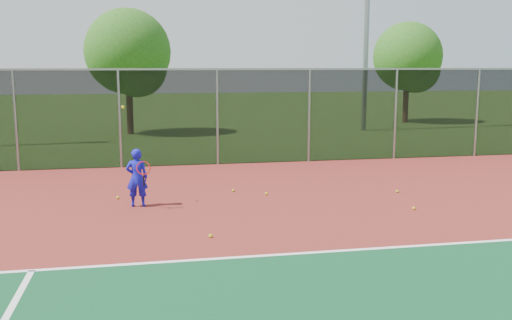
{
  "coord_description": "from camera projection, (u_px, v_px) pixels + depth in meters",
  "views": [
    {
      "loc": [
        -5.21,
        -5.83,
        3.13
      ],
      "look_at": [
        -3.11,
        5.0,
        1.3
      ],
      "focal_mm": 40.0,
      "sensor_mm": 36.0,
      "label": 1
    }
  ],
  "objects": [
    {
      "name": "tennis_player",
      "position": [
        137.0,
        177.0,
        12.64
      ],
      "size": [
        0.59,
        0.58,
        2.25
      ],
      "color": "#1416C1",
      "rests_on": "court_apron"
    },
    {
      "name": "fence_back",
      "position": [
        309.0,
        114.0,
        18.5
      ],
      "size": [
        30.0,
        0.06,
        3.03
      ],
      "color": "black",
      "rests_on": "court_apron"
    },
    {
      "name": "practice_ball_3",
      "position": [
        211.0,
        236.0,
        10.42
      ],
      "size": [
        0.07,
        0.07,
        0.07
      ],
      "primitive_type": "sphere",
      "color": "#C2C717",
      "rests_on": "court_apron"
    },
    {
      "name": "practice_ball_6",
      "position": [
        266.0,
        194.0,
        13.86
      ],
      "size": [
        0.07,
        0.07,
        0.07
      ],
      "primitive_type": "sphere",
      "color": "#C2C717",
      "rests_on": "court_apron"
    },
    {
      "name": "tree_back_mid",
      "position": [
        410.0,
        60.0,
        31.11
      ],
      "size": [
        3.74,
        3.74,
        5.49
      ],
      "color": "#3A2115",
      "rests_on": "ground"
    },
    {
      "name": "tree_back_left",
      "position": [
        130.0,
        56.0,
        25.74
      ],
      "size": [
        3.88,
        3.88,
        5.7
      ],
      "color": "#3A2115",
      "rests_on": "ground"
    },
    {
      "name": "court_apron",
      "position": [
        483.0,
        264.0,
        9.07
      ],
      "size": [
        30.0,
        20.0,
        0.02
      ],
      "primitive_type": "cube",
      "color": "maroon",
      "rests_on": "ground"
    },
    {
      "name": "practice_ball_4",
      "position": [
        414.0,
        208.0,
        12.43
      ],
      "size": [
        0.07,
        0.07,
        0.07
      ],
      "primitive_type": "sphere",
      "color": "#C2C717",
      "rests_on": "court_apron"
    },
    {
      "name": "practice_ball_0",
      "position": [
        397.0,
        191.0,
        14.12
      ],
      "size": [
        0.07,
        0.07,
        0.07
      ],
      "primitive_type": "sphere",
      "color": "#C2C717",
      "rests_on": "court_apron"
    },
    {
      "name": "practice_ball_7",
      "position": [
        233.0,
        190.0,
        14.22
      ],
      "size": [
        0.07,
        0.07,
        0.07
      ],
      "primitive_type": "sphere",
      "color": "#C2C717",
      "rests_on": "court_apron"
    },
    {
      "name": "practice_ball_1",
      "position": [
        118.0,
        198.0,
        13.43
      ],
      "size": [
        0.07,
        0.07,
        0.07
      ],
      "primitive_type": "sphere",
      "color": "#C2C717",
      "rests_on": "court_apron"
    }
  ]
}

